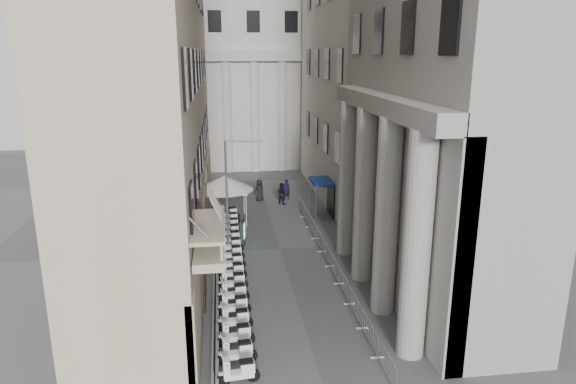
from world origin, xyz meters
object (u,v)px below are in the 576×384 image
street_lamp (231,187)px  pedestrian_a (286,189)px  info_kiosk (242,233)px  pedestrian_b (281,193)px  security_tent (224,183)px  scooter_0 (239,383)px

street_lamp → pedestrian_a: (5.15, 11.90, -3.53)m
info_kiosk → pedestrian_b: size_ratio=0.95×
security_tent → pedestrian_a: 7.99m
scooter_0 → info_kiosk: size_ratio=0.82×
security_tent → pedestrian_b: (4.95, 4.03, -2.11)m
scooter_0 → pedestrian_b: pedestrian_b is taller
security_tent → info_kiosk: security_tent is taller
pedestrian_a → info_kiosk: bearing=72.3°
security_tent → info_kiosk: size_ratio=2.47×
info_kiosk → pedestrian_a: pedestrian_a is taller
security_tent → info_kiosk: 6.18m
info_kiosk → security_tent: bearing=110.2°
security_tent → pedestrian_a: (5.53, 5.36, -2.12)m
security_tent → pedestrian_a: bearing=44.1°
info_kiosk → pedestrian_a: size_ratio=0.97×
scooter_0 → info_kiosk: bearing=-9.2°
street_lamp → pedestrian_a: bearing=74.5°
scooter_0 → street_lamp: 15.07m
security_tent → info_kiosk: (1.10, -5.69, -2.14)m
scooter_0 → pedestrian_b: (4.68, 24.96, 0.96)m
street_lamp → pedestrian_b: bearing=74.5°
scooter_0 → pedestrian_a: size_ratio=0.79×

